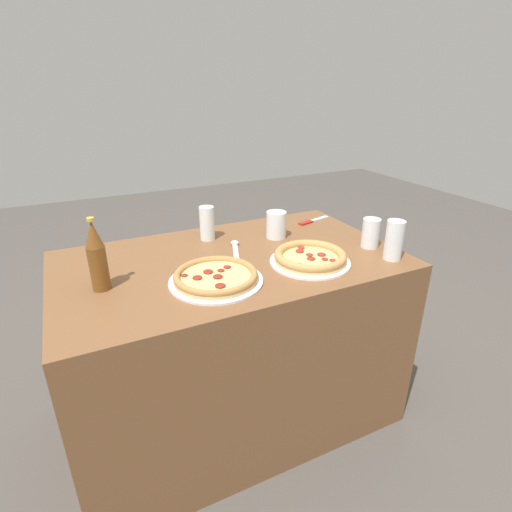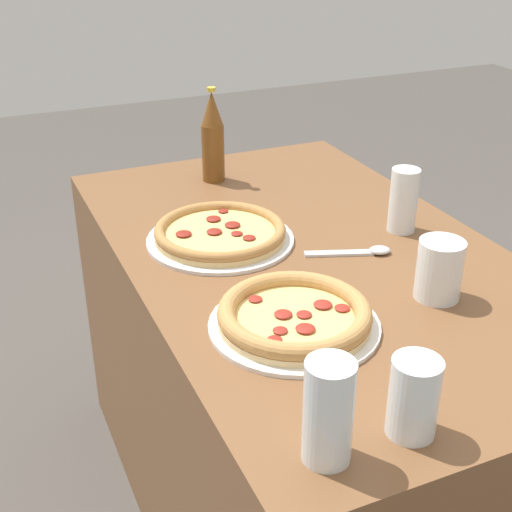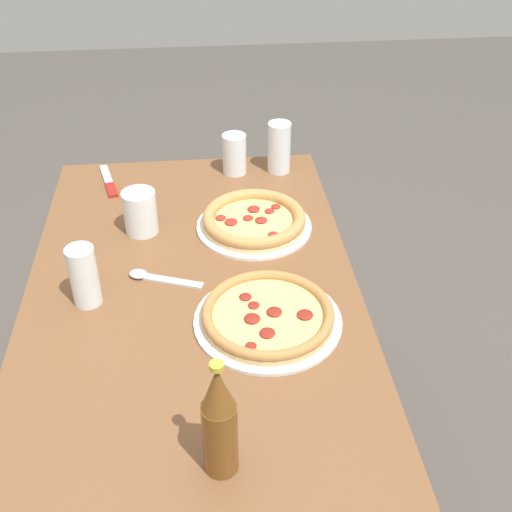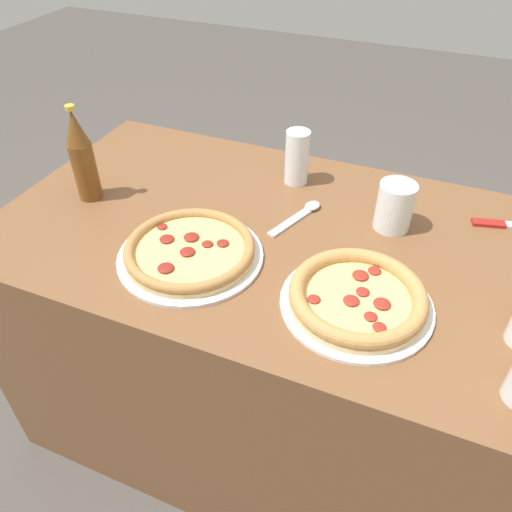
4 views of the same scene
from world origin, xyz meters
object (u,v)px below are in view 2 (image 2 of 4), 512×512
pizza_pepperoni (220,233)px  glass_iced_tea (439,273)px  pizza_salami (294,317)px  glass_mango_juice (413,400)px  beer_bottle (213,138)px  glass_cola (403,204)px  glass_water (328,414)px  spoon (362,252)px

pizza_pepperoni → glass_iced_tea: bearing=-143.5°
pizza_salami → glass_iced_tea: size_ratio=2.62×
pizza_salami → glass_mango_juice: bearing=-174.6°
beer_bottle → pizza_pepperoni: bearing=161.4°
pizza_salami → glass_cola: (0.26, -0.39, 0.04)m
glass_mango_juice → beer_bottle: bearing=-5.3°
pizza_salami → glass_mango_juice: glass_mango_juice is taller
pizza_pepperoni → beer_bottle: size_ratio=1.31×
pizza_pepperoni → glass_water: glass_water is taller
spoon → glass_cola: bearing=-64.4°
pizza_pepperoni → spoon: 0.30m
glass_cola → glass_mango_juice: glass_cola is taller
glass_iced_tea → glass_water: size_ratio=0.75×
pizza_pepperoni → glass_cola: glass_cola is taller
pizza_pepperoni → glass_mango_juice: 0.66m
pizza_salami → glass_water: size_ratio=1.97×
glass_cola → beer_bottle: 0.53m
glass_cola → beer_bottle: (0.45, 0.27, 0.05)m
glass_mango_juice → beer_bottle: beer_bottle is taller
pizza_salami → glass_cola: 0.47m
pizza_pepperoni → glass_cola: size_ratio=2.22×
glass_iced_tea → spoon: glass_iced_tea is taller
glass_iced_tea → glass_mango_juice: size_ratio=0.96×
pizza_pepperoni → beer_bottle: beer_bottle is taller
pizza_salami → pizza_pepperoni: bearing=-0.9°
pizza_pepperoni → glass_water: (-0.66, 0.11, 0.05)m
pizza_pepperoni → spoon: (-0.17, -0.24, -0.01)m
glass_mango_juice → beer_bottle: (1.01, -0.09, 0.06)m
glass_cola → glass_iced_tea: 0.29m
glass_iced_tea → spoon: (0.20, 0.03, -0.04)m
pizza_pepperoni → spoon: pizza_pepperoni is taller
pizza_pepperoni → glass_cola: bearing=-105.5°
glass_water → spoon: bearing=-35.8°
glass_cola → glass_water: glass_water is taller
glass_water → beer_bottle: bearing=-12.5°
pizza_pepperoni → glass_iced_tea: (-0.38, -0.28, 0.03)m
pizza_pepperoni → glass_mango_juice: size_ratio=2.67×
glass_cola → beer_bottle: beer_bottle is taller
beer_bottle → glass_water: bearing=167.5°
glass_iced_tea → pizza_salami: bearing=87.5°
beer_bottle → spoon: beer_bottle is taller
glass_cola → spoon: 0.16m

